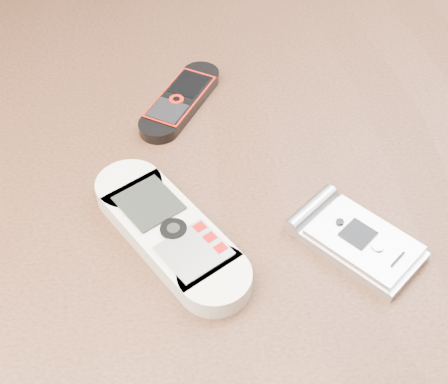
{
  "coord_description": "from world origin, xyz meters",
  "views": [
    {
      "loc": [
        -0.05,
        -0.36,
        1.16
      ],
      "look_at": [
        0.01,
        0.0,
        0.76
      ],
      "focal_mm": 50.0,
      "sensor_mm": 36.0,
      "label": 1
    }
  ],
  "objects_px": {
    "motorola_razr": "(360,241)",
    "nokia_white": "(169,231)",
    "table": "(219,271)",
    "nokia_black_red": "(181,100)"
  },
  "relations": [
    {
      "from": "motorola_razr",
      "to": "nokia_white",
      "type": "bearing_deg",
      "value": 129.77
    },
    {
      "from": "motorola_razr",
      "to": "table",
      "type": "bearing_deg",
      "value": 108.75
    },
    {
      "from": "table",
      "to": "nokia_white",
      "type": "bearing_deg",
      "value": -141.68
    },
    {
      "from": "nokia_white",
      "to": "motorola_razr",
      "type": "distance_m",
      "value": 0.16
    },
    {
      "from": "nokia_black_red",
      "to": "motorola_razr",
      "type": "distance_m",
      "value": 0.24
    },
    {
      "from": "nokia_white",
      "to": "nokia_black_red",
      "type": "relative_size",
      "value": 1.39
    },
    {
      "from": "nokia_black_red",
      "to": "table",
      "type": "bearing_deg",
      "value": -47.78
    },
    {
      "from": "table",
      "to": "motorola_razr",
      "type": "relative_size",
      "value": 10.91
    },
    {
      "from": "table",
      "to": "nokia_white",
      "type": "distance_m",
      "value": 0.13
    },
    {
      "from": "nokia_white",
      "to": "table",
      "type": "bearing_deg",
      "value": 8.96
    }
  ]
}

